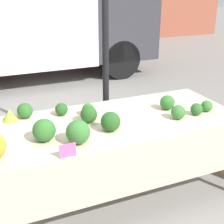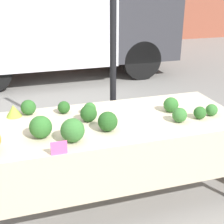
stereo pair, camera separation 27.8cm
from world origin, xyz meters
TOP-DOWN VIEW (x-y plane):
  - ground_plane at (0.00, 0.00)m, footprint 40.00×40.00m
  - tent_pole at (0.23, 0.71)m, footprint 0.07×0.07m
  - parked_truck at (0.13, 4.58)m, footprint 4.68×2.17m
  - market_table at (0.00, -0.07)m, footprint 2.33×0.97m
  - romanesco_head at (-0.84, 0.35)m, footprint 0.14×0.14m
  - broccoli_head_0 at (0.77, -0.20)m, footprint 0.11×0.11m
  - broccoli_head_1 at (-0.16, 0.19)m, footprint 0.12×0.12m
  - broccoli_head_2 at (0.60, 0.03)m, footprint 0.14×0.14m
  - broccoli_head_3 at (-0.21, 0.04)m, footprint 0.15×0.15m
  - broccoli_head_4 at (-0.39, 0.29)m, footprint 0.12×0.12m
  - broccoli_head_5 at (-0.71, 0.36)m, footprint 0.14×0.14m
  - broccoli_head_6 at (0.92, -0.16)m, footprint 0.11×0.11m
  - broccoli_head_7 at (0.56, -0.21)m, footprint 0.13×0.13m
  - broccoli_head_8 at (-0.10, -0.19)m, footprint 0.17×0.17m
  - broccoli_head_9 at (-0.64, -0.16)m, footprint 0.18×0.18m
  - broccoli_head_10 at (-0.41, -0.30)m, footprint 0.19×0.19m
  - price_sign at (-0.54, -0.47)m, footprint 0.12×0.01m

SIDE VIEW (x-z plane):
  - ground_plane at x=0.00m, z-range 0.00..0.00m
  - market_table at x=0.00m, z-range 0.32..1.13m
  - price_sign at x=-0.54m, z-range 0.81..0.91m
  - broccoli_head_6 at x=0.92m, z-range 0.81..0.92m
  - romanesco_head at x=-0.84m, z-range 0.81..0.92m
  - broccoli_head_0 at x=0.77m, z-range 0.81..0.92m
  - broccoli_head_1 at x=-0.16m, z-range 0.81..0.92m
  - broccoli_head_4 at x=-0.39m, z-range 0.81..0.93m
  - broccoli_head_7 at x=0.56m, z-range 0.81..0.94m
  - broccoli_head_5 at x=-0.71m, z-range 0.81..0.95m
  - broccoli_head_2 at x=0.60m, z-range 0.81..0.95m
  - broccoli_head_3 at x=-0.21m, z-range 0.81..0.96m
  - broccoli_head_8 at x=-0.10m, z-range 0.81..0.97m
  - broccoli_head_9 at x=-0.64m, z-range 0.81..0.99m
  - broccoli_head_10 at x=-0.41m, z-range 0.81..1.00m
  - tent_pole at x=0.23m, z-range 0.00..2.55m
  - parked_truck at x=0.13m, z-range 0.09..2.50m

